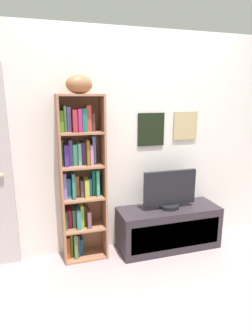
{
  "coord_description": "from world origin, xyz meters",
  "views": [
    {
      "loc": [
        -0.99,
        -1.79,
        1.66
      ],
      "look_at": [
        -0.17,
        0.85,
        0.97
      ],
      "focal_mm": 30.68,
      "sensor_mm": 36.0,
      "label": 1
    }
  ],
  "objects_px": {
    "bookshelf": "(80,178)",
    "television": "(170,190)",
    "football": "(79,84)",
    "tv_stand": "(168,227)"
  },
  "relations": [
    {
      "from": "football",
      "to": "television",
      "type": "distance_m",
      "value": 1.44
    },
    {
      "from": "football",
      "to": "tv_stand",
      "type": "relative_size",
      "value": 0.23
    },
    {
      "from": "football",
      "to": "tv_stand",
      "type": "xyz_separation_m",
      "value": [
        0.93,
        -0.08,
        -1.53
      ]
    },
    {
      "from": "football",
      "to": "tv_stand",
      "type": "bearing_deg",
      "value": -4.64
    },
    {
      "from": "bookshelf",
      "to": "tv_stand",
      "type": "height_order",
      "value": "bookshelf"
    },
    {
      "from": "bookshelf",
      "to": "football",
      "type": "distance_m",
      "value": 0.9
    },
    {
      "from": "football",
      "to": "television",
      "type": "bearing_deg",
      "value": -4.56
    },
    {
      "from": "bookshelf",
      "to": "television",
      "type": "bearing_deg",
      "value": -6.29
    },
    {
      "from": "bookshelf",
      "to": "football",
      "type": "relative_size",
      "value": 6.62
    },
    {
      "from": "football",
      "to": "tv_stand",
      "type": "distance_m",
      "value": 1.79
    }
  ]
}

